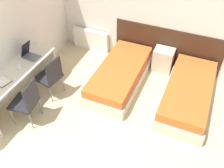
{
  "coord_description": "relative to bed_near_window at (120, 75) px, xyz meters",
  "views": [
    {
      "loc": [
        1.39,
        -1.13,
        3.76
      ],
      "look_at": [
        0.0,
        2.12,
        0.55
      ],
      "focal_mm": 40.0,
      "sensor_mm": 36.0,
      "label": 1
    }
  ],
  "objects": [
    {
      "name": "wall_back",
      "position": [
        0.09,
        1.09,
        1.13
      ],
      "size": [
        5.05,
        0.05,
        2.7
      ],
      "color": "silver",
      "rests_on": "ground_plane"
    },
    {
      "name": "wall_left",
      "position": [
        -1.96,
        -0.86,
        1.13
      ],
      "size": [
        0.05,
        4.86,
        2.7
      ],
      "color": "silver",
      "rests_on": "ground_plane"
    },
    {
      "name": "headboard_panel",
      "position": [
        0.74,
        1.05,
        0.27
      ],
      "size": [
        2.51,
        0.03,
        0.97
      ],
      "color": "#382316",
      "rests_on": "ground_plane"
    },
    {
      "name": "bed_near_window",
      "position": [
        0.0,
        0.0,
        0.0
      ],
      "size": [
        0.93,
        2.04,
        0.45
      ],
      "color": "beige",
      "rests_on": "ground_plane"
    },
    {
      "name": "bed_near_door",
      "position": [
        1.48,
        0.0,
        0.0
      ],
      "size": [
        0.93,
        2.04,
        0.45
      ],
      "color": "beige",
      "rests_on": "ground_plane"
    },
    {
      "name": "nightstand",
      "position": [
        0.74,
        0.85,
        0.06
      ],
      "size": [
        0.45,
        0.35,
        0.56
      ],
      "color": "beige",
      "rests_on": "ground_plane"
    },
    {
      "name": "radiator",
      "position": [
        -1.2,
        0.97,
        0.05
      ],
      "size": [
        0.95,
        0.12,
        0.54
      ],
      "color": "silver",
      "rests_on": "ground_plane"
    },
    {
      "name": "desk",
      "position": [
        -1.66,
        -1.27,
        0.37
      ],
      "size": [
        0.55,
        1.91,
        0.76
      ],
      "color": "beige",
      "rests_on": "ground_plane"
    },
    {
      "name": "chair_near_laptop",
      "position": [
        -1.16,
        -0.89,
        0.3
      ],
      "size": [
        0.5,
        0.5,
        0.94
      ],
      "rotation": [
        0.0,
        0.0,
        -0.15
      ],
      "color": "#232328",
      "rests_on": "ground_plane"
    },
    {
      "name": "chair_near_notebook",
      "position": [
        -1.16,
        -1.65,
        0.3
      ],
      "size": [
        0.5,
        0.5,
        0.94
      ],
      "rotation": [
        0.0,
        0.0,
        0.14
      ],
      "color": "#232328",
      "rests_on": "ground_plane"
    },
    {
      "name": "laptop",
      "position": [
        -1.67,
        -0.78,
        0.61
      ],
      "size": [
        0.34,
        0.24,
        0.33
      ],
      "rotation": [
        0.0,
        0.0,
        -0.06
      ],
      "color": "slate",
      "rests_on": "desk"
    },
    {
      "name": "open_notebook",
      "position": [
        -1.65,
        -1.6,
        0.55
      ],
      "size": [
        0.31,
        0.29,
        0.02
      ],
      "rotation": [
        0.0,
        0.0,
        -0.22
      ],
      "color": "black",
      "rests_on": "desk"
    },
    {
      "name": "mug",
      "position": [
        -1.61,
        -1.19,
        0.59
      ],
      "size": [
        0.08,
        0.08,
        0.09
      ],
      "color": "white",
      "rests_on": "desk"
    }
  ]
}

